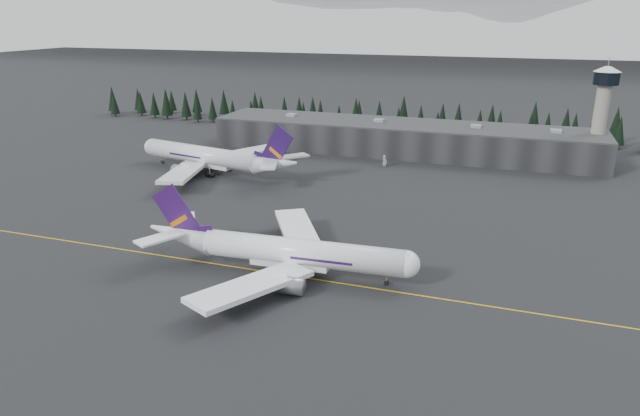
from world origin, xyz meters
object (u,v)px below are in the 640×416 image
(jet_parked, at_px, (215,158))
(gse_vehicle_a, at_px, (281,160))
(terminal, at_px, (402,138))
(control_tower, at_px, (602,105))
(gse_vehicle_b, at_px, (385,165))
(jet_main, at_px, (279,250))

(jet_parked, distance_m, gse_vehicle_a, 29.00)
(terminal, bearing_deg, gse_vehicle_a, -142.68)
(gse_vehicle_a, bearing_deg, control_tower, 24.29)
(terminal, relative_size, gse_vehicle_b, 34.71)
(gse_vehicle_b, bearing_deg, gse_vehicle_a, -100.71)
(terminal, relative_size, control_tower, 4.24)
(control_tower, height_order, jet_parked, control_tower)
(terminal, xyz_separation_m, gse_vehicle_a, (-41.91, -31.96, -5.51))
(terminal, relative_size, gse_vehicle_a, 28.16)
(control_tower, distance_m, gse_vehicle_a, 124.11)
(terminal, xyz_separation_m, control_tower, (75.00, 3.00, 17.11))
(terminal, distance_m, jet_parked, 80.33)
(jet_main, distance_m, gse_vehicle_b, 100.55)
(jet_main, bearing_deg, gse_vehicle_b, 85.74)
(terminal, height_order, jet_parked, jet_parked)
(terminal, height_order, control_tower, control_tower)
(terminal, xyz_separation_m, jet_parked, (-58.14, -55.44, -0.35))
(gse_vehicle_a, bearing_deg, gse_vehicle_b, 16.56)
(terminal, bearing_deg, gse_vehicle_b, -92.62)
(gse_vehicle_a, distance_m, gse_vehicle_b, 41.24)
(jet_main, xyz_separation_m, jet_parked, (-55.57, 70.57, 0.57))
(gse_vehicle_b, bearing_deg, jet_main, -20.43)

